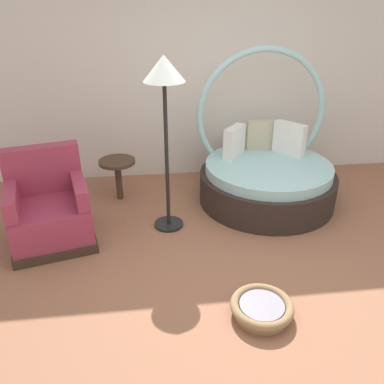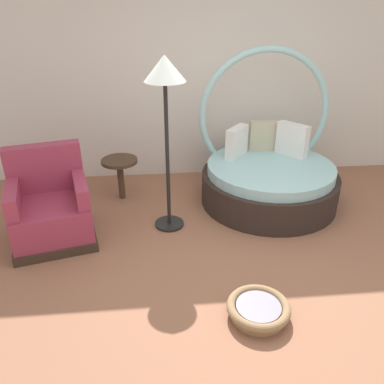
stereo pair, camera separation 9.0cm
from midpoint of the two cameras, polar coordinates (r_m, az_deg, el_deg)
name	(u,v)px [view 1 (the left image)]	position (r m, az deg, el deg)	size (l,w,h in m)	color
ground_plane	(247,282)	(3.63, 7.29, -12.98)	(8.00, 8.00, 0.02)	#936047
back_wall	(207,60)	(5.30, 1.66, 18.75)	(8.00, 0.12, 3.10)	silver
round_daybed	(266,172)	(4.87, 10.27, 2.93)	(1.65, 1.65, 1.79)	#2D231E
red_armchair	(50,211)	(4.26, -20.70, -2.57)	(0.97, 0.97, 0.94)	#38281E
pet_basket	(262,308)	(3.28, 9.37, -16.46)	(0.51, 0.51, 0.13)	#8E704C
side_table	(118,167)	(4.84, -11.39, 3.57)	(0.44, 0.44, 0.52)	#473323
floor_lamp	(164,87)	(3.80, -4.76, 15.12)	(0.40, 0.40, 1.82)	black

